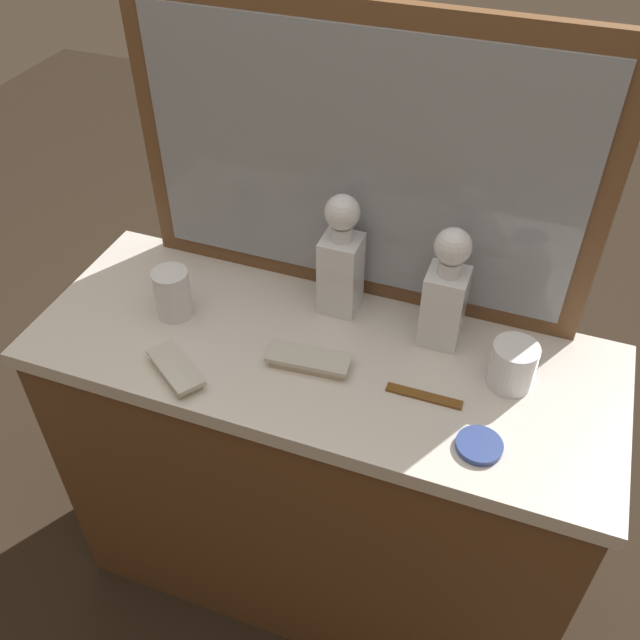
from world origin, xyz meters
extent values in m
plane|color=#2D2319|center=(0.00, 0.00, 0.00)|extent=(6.00, 6.00, 0.00)
cube|color=brown|center=(0.00, 0.00, 0.39)|extent=(1.14, 0.45, 0.79)
cube|color=silver|center=(0.00, 0.00, 0.80)|extent=(1.18, 0.46, 0.04)
cube|color=brown|center=(0.00, 0.21, 1.12)|extent=(0.94, 0.03, 0.60)
cube|color=gray|center=(0.00, 0.20, 1.12)|extent=(0.86, 0.01, 0.52)
cube|color=white|center=(-0.01, 0.14, 0.91)|extent=(0.08, 0.08, 0.17)
cube|color=brown|center=(-0.01, 0.14, 0.88)|extent=(0.07, 0.07, 0.11)
cylinder|color=white|center=(-0.01, 0.14, 1.01)|extent=(0.04, 0.04, 0.03)
sphere|color=white|center=(-0.01, 0.14, 1.06)|extent=(0.07, 0.07, 0.07)
cube|color=white|center=(0.21, 0.12, 0.90)|extent=(0.08, 0.08, 0.17)
cube|color=brown|center=(0.21, 0.12, 0.87)|extent=(0.07, 0.07, 0.09)
cylinder|color=white|center=(0.21, 0.12, 1.00)|extent=(0.04, 0.04, 0.03)
sphere|color=white|center=(0.21, 0.12, 1.05)|extent=(0.07, 0.07, 0.07)
cylinder|color=white|center=(0.36, 0.04, 0.87)|extent=(0.09, 0.09, 0.09)
cylinder|color=silver|center=(0.36, 0.04, 0.83)|extent=(0.08, 0.08, 0.01)
cylinder|color=white|center=(-0.32, 0.00, 0.88)|extent=(0.07, 0.07, 0.11)
cylinder|color=silver|center=(-0.32, 0.00, 0.83)|extent=(0.07, 0.07, 0.01)
cube|color=#B7A88C|center=(-0.23, -0.16, 0.83)|extent=(0.13, 0.11, 0.01)
cube|color=beige|center=(-0.23, -0.16, 0.84)|extent=(0.15, 0.13, 0.01)
cube|color=#B7A88C|center=(-0.01, -0.05, 0.83)|extent=(0.15, 0.07, 0.01)
cube|color=beige|center=(-0.01, -0.05, 0.84)|extent=(0.17, 0.07, 0.01)
cylinder|color=#33478C|center=(0.34, -0.13, 0.83)|extent=(0.08, 0.08, 0.01)
cube|color=brown|center=(0.22, -0.05, 0.82)|extent=(0.14, 0.02, 0.01)
camera|label=1|loc=(0.35, -0.93, 1.78)|focal=39.06mm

